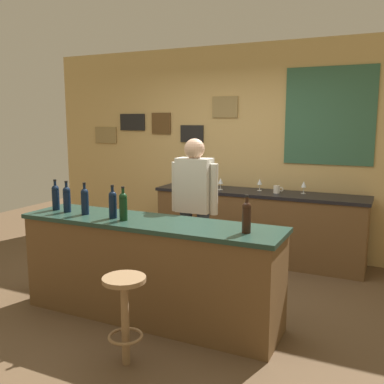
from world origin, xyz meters
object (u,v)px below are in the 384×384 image
wine_glass_a (202,179)px  wine_bottle_c (85,200)px  wine_bottle_f (247,216)px  wine_glass_c (260,182)px  wine_bottle_b (67,198)px  coffee_mug (277,189)px  wine_bottle_d (113,203)px  wine_bottle_e (123,205)px  bartender (194,204)px  bar_stool (125,306)px  wine_glass_b (220,181)px  wine_bottle_a (56,196)px  wine_glass_d (304,185)px

wine_glass_a → wine_bottle_c: bearing=-97.0°
wine_bottle_f → wine_glass_c: bearing=103.9°
wine_bottle_b → coffee_mug: bearing=53.5°
wine_bottle_d → wine_bottle_c: bearing=177.5°
wine_bottle_e → wine_bottle_b: bearing=175.1°
bartender → bar_stool: (0.14, -1.51, -0.48)m
wine_glass_b → coffee_mug: wine_glass_b is taller
bartender → wine_glass_c: size_ratio=10.45×
bartender → wine_bottle_b: (-0.99, -0.80, 0.12)m
wine_bottle_a → wine_bottle_c: size_ratio=1.00×
wine_glass_b → wine_glass_d: size_ratio=1.00×
bar_stool → wine_glass_c: size_ratio=4.39×
wine_bottle_d → wine_bottle_a: bearing=175.3°
wine_bottle_b → wine_bottle_f: bearing=-0.1°
wine_bottle_a → wine_bottle_d: size_ratio=1.00×
wine_glass_b → wine_bottle_f: bearing=-63.1°
bar_stool → wine_glass_c: bearing=87.1°
wine_bottle_e → wine_glass_d: wine_bottle_e is taller
wine_bottle_b → wine_glass_b: 2.17m
wine_bottle_a → bar_stool: bearing=-29.8°
wine_glass_b → coffee_mug: bearing=4.3°
coffee_mug → wine_glass_d: bearing=19.6°
wine_bottle_b → coffee_mug: (1.54, 2.07, -0.11)m
wine_bottle_b → wine_bottle_f: same height
wine_bottle_b → coffee_mug: size_ratio=2.45×
wine_bottle_a → wine_glass_c: bearing=55.7°
wine_bottle_c → wine_glass_c: wine_bottle_c is taller
bar_stool → wine_bottle_b: (-1.14, 0.71, 0.60)m
wine_bottle_b → wine_glass_b: (0.80, 2.02, -0.05)m
wine_glass_b → wine_bottle_e: bearing=-92.9°
wine_bottle_b → coffee_mug: wine_bottle_b is taller
bar_stool → wine_glass_c: (0.15, 2.88, 0.55)m
wine_bottle_f → coffee_mug: bearing=97.9°
wine_bottle_f → wine_bottle_d: bearing=-179.0°
wine_bottle_e → wine_glass_b: size_ratio=1.97×
coffee_mug → wine_glass_c: bearing=159.2°
bartender → wine_bottle_c: (-0.76, -0.81, 0.12)m
wine_glass_c → wine_glass_d: 0.56m
wine_bottle_f → bartender: bearing=136.0°
wine_bottle_b → coffee_mug: 2.58m
wine_bottle_b → wine_glass_a: 2.18m
bar_stool → wine_bottle_f: size_ratio=2.22×
wine_glass_c → coffee_mug: bearing=-20.8°
bar_stool → wine_bottle_d: wine_bottle_d is taller
wine_glass_c → wine_glass_b: bearing=-162.7°
wine_glass_b → bartender: bearing=-81.0°
bar_stool → bartender: bearing=95.4°
wine_bottle_b → wine_glass_d: 2.86m
wine_bottle_b → wine_glass_a: bearing=76.9°
coffee_mug → bar_stool: bearing=-98.2°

